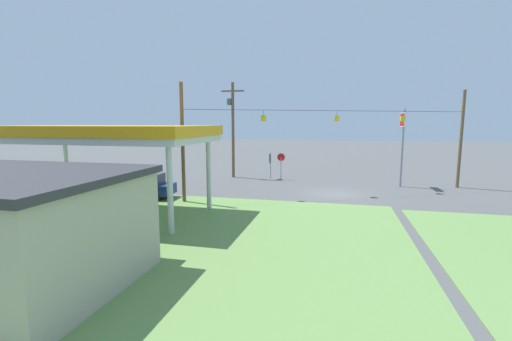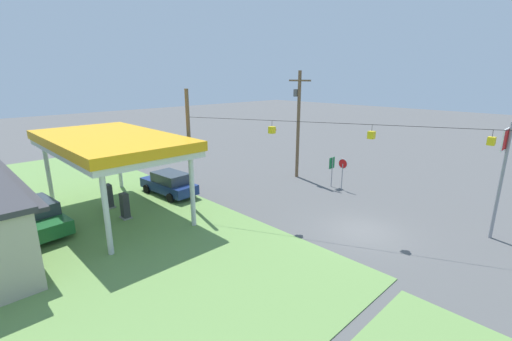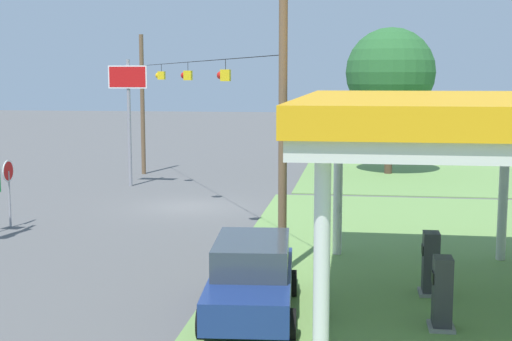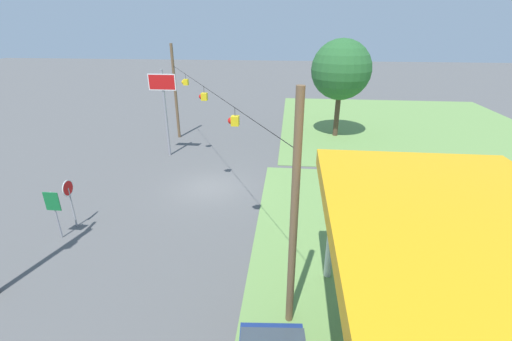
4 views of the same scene
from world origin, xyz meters
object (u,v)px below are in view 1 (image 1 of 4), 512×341
fuel_pump_near (130,202)px  car_at_pumps_front (140,185)px  car_at_pumps_rear (43,218)px  stop_sign_roadside (281,160)px  route_sign (270,161)px  stop_sign_overhead (402,132)px  gas_station_canopy (106,135)px  fuel_pump_far (92,200)px  utility_pole_main (232,125)px

fuel_pump_near → car_at_pumps_front: 4.75m
car_at_pumps_rear → stop_sign_roadside: stop_sign_roadside is taller
car_at_pumps_front → route_sign: (-7.26, -10.36, 0.81)m
car_at_pumps_front → stop_sign_overhead: 20.86m
car_at_pumps_rear → route_sign: bearing=64.5°
car_at_pumps_rear → stop_sign_overhead: 25.46m
fuel_pump_near → route_sign: (-5.23, -14.65, 0.93)m
fuel_pump_near → stop_sign_roadside: bearing=-113.3°
gas_station_canopy → fuel_pump_far: gas_station_canopy is taller
stop_sign_roadside → route_sign: size_ratio=1.04×
car_at_pumps_rear → car_at_pumps_front: bearing=87.1°
car_at_pumps_front → utility_pole_main: utility_pole_main is taller
gas_station_canopy → car_at_pumps_front: size_ratio=2.31×
fuel_pump_near → stop_sign_overhead: bearing=-141.1°
stop_sign_roadside → stop_sign_overhead: (-10.18, 1.28, 2.68)m
car_at_pumps_front → fuel_pump_near: bearing=110.7°
route_sign → fuel_pump_near: bearing=70.3°
utility_pole_main → car_at_pumps_rear: bearing=80.8°
car_at_pumps_front → stop_sign_roadside: stop_sign_roadside is taller
gas_station_canopy → car_at_pumps_front: gas_station_canopy is taller
gas_station_canopy → fuel_pump_far: 4.03m
gas_station_canopy → fuel_pump_near: gas_station_canopy is taller
route_sign → utility_pole_main: size_ratio=0.27×
fuel_pump_far → car_at_pumps_rear: bearing=101.7°
gas_station_canopy → stop_sign_roadside: size_ratio=4.63×
fuel_pump_far → utility_pole_main: size_ratio=0.18×
gas_station_canopy → car_at_pumps_rear: 5.66m
car_at_pumps_rear → stop_sign_overhead: bearing=38.6°
gas_station_canopy → fuel_pump_far: (1.26, -0.00, -3.82)m
fuel_pump_far → stop_sign_roadside: bearing=-121.2°
car_at_pumps_rear → stop_sign_roadside: (-7.91, -18.84, 0.88)m
fuel_pump_near → fuel_pump_far: size_ratio=1.00×
car_at_pumps_rear → utility_pole_main: size_ratio=0.56×
fuel_pump_far → stop_sign_roadside: size_ratio=0.66×
car_at_pumps_front → utility_pole_main: 11.89m
stop_sign_roadside → utility_pole_main: bearing=176.3°
stop_sign_roadside → gas_station_canopy: bearing=-117.4°
fuel_pump_near → stop_sign_roadside: (-6.28, -14.54, 1.03)m
gas_station_canopy → route_sign: (-6.49, -14.65, -2.90)m
stop_sign_roadside → stop_sign_overhead: 10.61m
fuel_pump_far → car_at_pumps_front: (-0.49, -4.29, 0.12)m
fuel_pump_near → route_sign: 15.58m
gas_station_canopy → route_sign: gas_station_canopy is taller
car_at_pumps_front → route_sign: bearing=-129.6°
fuel_pump_far → car_at_pumps_front: 4.32m
fuel_pump_far → fuel_pump_near: bearing=180.0°
fuel_pump_near → car_at_pumps_front: bearing=-64.7°
stop_sign_roadside → utility_pole_main: size_ratio=0.28×
route_sign → utility_pole_main: 5.04m
utility_pole_main → car_at_pumps_front: bearing=71.6°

